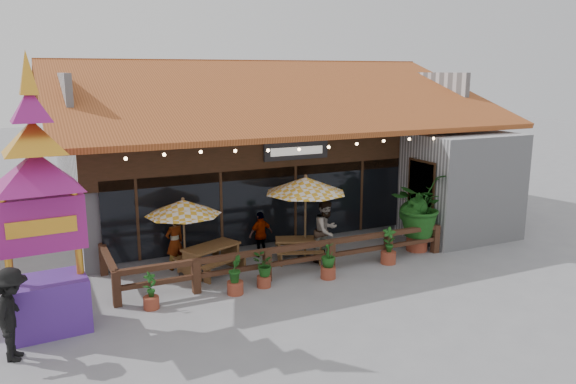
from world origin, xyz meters
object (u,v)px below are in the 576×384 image
picnic_table_right (299,246)px  pedestrian (12,314)px  tropical_plant (419,206)px  umbrella_right (306,185)px  picnic_table_left (211,254)px  umbrella_left (183,208)px  thai_sign_tower (37,178)px

picnic_table_right → pedestrian: 8.37m
tropical_plant → pedestrian: tropical_plant is taller
umbrella_right → picnic_table_right: size_ratio=1.53×
picnic_table_right → tropical_plant: (3.86, -0.77, 0.99)m
umbrella_right → pedestrian: 8.66m
umbrella_right → picnic_table_left: size_ratio=1.29×
tropical_plant → picnic_table_left: bearing=172.3°
umbrella_left → picnic_table_right: umbrella_left is taller
umbrella_left → umbrella_right: (3.70, -0.17, 0.33)m
pedestrian → tropical_plant: bearing=-65.6°
picnic_table_right → pedestrian: bearing=-159.1°
thai_sign_tower → tropical_plant: size_ratio=2.58×
umbrella_right → pedestrian: umbrella_right is taller
umbrella_right → thai_sign_tower: 7.65m
umbrella_right → picnic_table_left: umbrella_right is taller
picnic_table_right → thai_sign_tower: size_ratio=0.27×
tropical_plant → pedestrian: bearing=-169.3°
thai_sign_tower → tropical_plant: (10.97, 1.13, -2.00)m
umbrella_left → picnic_table_left: 1.62m
umbrella_right → umbrella_left: bearing=177.3°
umbrella_right → pedestrian: size_ratio=1.40×
pedestrian → picnic_table_left: bearing=-44.9°
thai_sign_tower → umbrella_right: bearing=14.6°
thai_sign_tower → pedestrian: 2.81m
tropical_plant → pedestrian: size_ratio=1.33×
picnic_table_right → pedestrian: size_ratio=0.92×
picnic_table_left → tropical_plant: tropical_plant is taller
tropical_plant → pedestrian: (-11.67, -2.21, -0.50)m
umbrella_left → tropical_plant: (7.35, -0.95, -0.52)m
picnic_table_left → picnic_table_right: size_ratio=1.19×
umbrella_left → picnic_table_left: umbrella_left is taller
umbrella_left → pedestrian: size_ratio=1.31×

